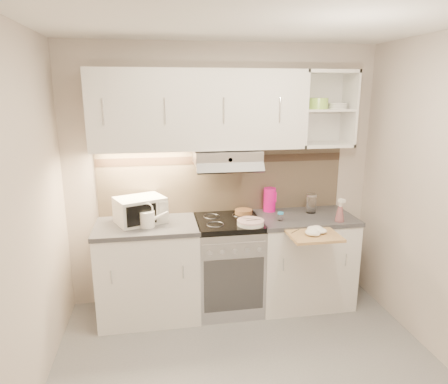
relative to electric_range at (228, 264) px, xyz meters
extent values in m
cube|color=beige|center=(0.00, 0.30, 0.80)|extent=(3.00, 0.04, 2.50)
cube|color=beige|center=(0.00, -2.50, 0.80)|extent=(3.00, 0.04, 2.50)
cube|color=beige|center=(-1.50, -1.10, 0.80)|extent=(0.04, 2.80, 2.50)
cube|color=white|center=(0.00, -1.10, 2.05)|extent=(3.00, 2.80, 0.04)
cube|color=tan|center=(0.00, 0.29, 0.77)|extent=(2.40, 0.02, 0.64)
cube|color=#36271D|center=(0.00, 0.28, 0.97)|extent=(2.40, 0.01, 0.08)
cube|color=white|center=(-0.25, 0.13, 1.45)|extent=(1.90, 0.34, 0.70)
cube|color=white|center=(0.95, 0.13, 1.45)|extent=(0.50, 0.34, 0.70)
cylinder|color=#A2DE55|center=(0.87, 0.13, 1.50)|extent=(0.19, 0.19, 0.10)
cylinder|color=silver|center=(1.07, 0.13, 1.48)|extent=(0.18, 0.18, 0.06)
cube|color=#B7B7BC|center=(0.00, 0.10, 1.03)|extent=(0.60, 0.40, 0.12)
cube|color=white|center=(-0.75, 0.00, -0.02)|extent=(0.90, 0.60, 0.86)
cube|color=#47474C|center=(-0.75, 0.00, 0.43)|extent=(0.92, 0.62, 0.04)
cube|color=white|center=(0.75, 0.00, -0.02)|extent=(0.90, 0.60, 0.86)
cube|color=#47474C|center=(0.75, 0.00, 0.43)|extent=(0.92, 0.62, 0.04)
cube|color=#B7B7BC|center=(0.00, 0.00, -0.03)|extent=(0.60, 0.58, 0.85)
cube|color=black|center=(0.00, 0.00, 0.42)|extent=(0.60, 0.60, 0.05)
cube|color=silver|center=(-0.80, 0.06, 0.57)|extent=(0.50, 0.44, 0.23)
cube|color=black|center=(-0.80, -0.09, 0.57)|extent=(0.25, 0.12, 0.18)
cylinder|color=white|center=(-0.74, -0.08, 0.52)|extent=(0.13, 0.13, 0.14)
cone|color=white|center=(-0.64, -0.08, 0.54)|extent=(0.18, 0.04, 0.11)
torus|color=white|center=(-0.74, -0.08, 0.61)|extent=(0.12, 0.02, 0.12)
cylinder|color=silver|center=(0.17, -0.18, 0.46)|extent=(0.24, 0.24, 0.01)
cylinder|color=silver|center=(0.17, -0.18, 0.47)|extent=(0.24, 0.24, 0.01)
cylinder|color=silver|center=(0.17, -0.18, 0.49)|extent=(0.24, 0.24, 0.01)
cube|color=silver|center=(0.17, -0.18, 0.50)|extent=(0.15, 0.07, 0.01)
cylinder|color=#AD863E|center=(0.18, 0.15, 0.47)|extent=(0.17, 0.17, 0.04)
cylinder|color=#E40B87|center=(0.45, 0.20, 0.57)|extent=(0.12, 0.12, 0.24)
cube|color=#E40B87|center=(0.51, 0.18, 0.60)|extent=(0.02, 0.03, 0.10)
cylinder|color=white|center=(0.84, 0.08, 0.53)|extent=(0.09, 0.09, 0.17)
cylinder|color=#B7B7BC|center=(0.84, 0.08, 0.63)|extent=(0.10, 0.10, 0.02)
cylinder|color=white|center=(0.47, -0.11, 0.48)|extent=(0.05, 0.05, 0.06)
cylinder|color=#2A94D4|center=(0.47, -0.11, 0.52)|extent=(0.05, 0.05, 0.02)
cone|color=pink|center=(1.00, -0.22, 0.52)|extent=(0.09, 0.09, 0.14)
cube|color=tan|center=(0.66, -0.45, 0.42)|extent=(0.42, 0.38, 0.02)
camera|label=1|loc=(-0.63, -3.48, 1.61)|focal=32.00mm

